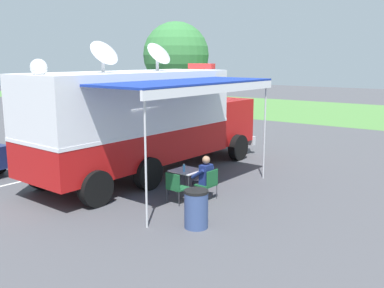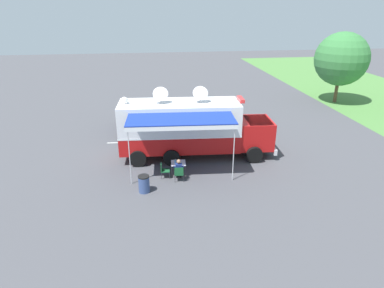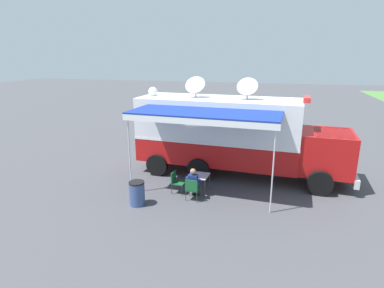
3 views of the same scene
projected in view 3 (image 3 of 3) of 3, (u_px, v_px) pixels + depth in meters
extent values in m
plane|color=#47474C|center=(217.00, 172.00, 15.10)|extent=(100.00, 100.00, 0.00)
cube|color=silver|center=(184.00, 152.00, 18.20)|extent=(0.43, 4.80, 0.01)
cube|color=#B71414|center=(218.00, 149.00, 14.79)|extent=(2.95, 7.34, 1.10)
cube|color=white|center=(218.00, 119.00, 14.40)|extent=(2.95, 7.34, 1.70)
cube|color=white|center=(218.00, 137.00, 14.64)|extent=(2.98, 7.37, 0.10)
cube|color=#B71414|center=(326.00, 152.00, 13.32)|extent=(2.43, 2.24, 1.70)
cube|color=#28333D|center=(332.00, 141.00, 13.12)|extent=(2.24, 1.60, 0.70)
cube|color=silver|center=(352.00, 175.00, 13.23)|extent=(2.38, 0.35, 0.36)
cylinder|color=black|center=(317.00, 163.00, 14.78)|extent=(0.36, 1.02, 1.00)
cylinder|color=black|center=(320.00, 183.00, 12.49)|extent=(0.36, 1.02, 1.00)
cylinder|color=black|center=(213.00, 153.00, 16.27)|extent=(0.36, 1.02, 1.00)
cylinder|color=black|center=(199.00, 169.00, 13.98)|extent=(0.36, 1.02, 1.00)
cylinder|color=black|center=(177.00, 150.00, 16.86)|extent=(0.36, 1.02, 1.00)
cylinder|color=black|center=(157.00, 165.00, 14.57)|extent=(0.36, 1.02, 1.00)
cube|color=white|center=(219.00, 99.00, 14.16)|extent=(2.95, 7.34, 0.10)
cube|color=red|center=(307.00, 99.00, 13.01)|extent=(1.12, 0.35, 0.20)
cylinder|color=silver|center=(196.00, 92.00, 14.41)|extent=(0.10, 0.10, 0.45)
cone|color=silver|center=(195.00, 83.00, 14.16)|extent=(0.77, 0.94, 0.81)
cylinder|color=silver|center=(247.00, 94.00, 13.71)|extent=(0.10, 0.10, 0.45)
cone|color=silver|center=(247.00, 85.00, 13.46)|extent=(0.77, 0.94, 0.81)
sphere|color=white|center=(153.00, 92.00, 15.05)|extent=(0.44, 0.44, 0.44)
cube|color=#193399|center=(204.00, 113.00, 12.06)|extent=(2.56, 5.89, 0.06)
cube|color=white|center=(196.00, 122.00, 11.13)|extent=(0.45, 5.75, 0.24)
cylinder|color=silver|center=(273.00, 169.00, 10.78)|extent=(0.05, 0.05, 3.25)
cylinder|color=silver|center=(130.00, 154.00, 12.40)|extent=(0.05, 0.05, 3.25)
cube|color=silver|center=(198.00, 175.00, 12.70)|extent=(0.85, 0.85, 0.03)
cylinder|color=#333338|center=(210.00, 182.00, 13.03)|extent=(0.03, 0.03, 0.70)
cylinder|color=#333338|center=(205.00, 189.00, 12.35)|extent=(0.03, 0.03, 0.70)
cylinder|color=#333338|center=(192.00, 179.00, 13.25)|extent=(0.03, 0.03, 0.70)
cylinder|color=#333338|center=(187.00, 186.00, 12.57)|extent=(0.03, 0.03, 0.70)
cylinder|color=#4C99D8|center=(194.00, 173.00, 12.69)|extent=(0.07, 0.07, 0.20)
cylinder|color=white|center=(194.00, 170.00, 12.65)|extent=(0.04, 0.04, 0.02)
cube|color=#19562D|center=(193.00, 189.00, 12.14)|extent=(0.51, 0.51, 0.04)
cube|color=#19562D|center=(191.00, 186.00, 11.88)|extent=(0.07, 0.48, 0.44)
cylinder|color=#333338|center=(189.00, 191.00, 12.47)|extent=(0.02, 0.02, 0.42)
cylinder|color=#333338|center=(200.00, 193.00, 12.33)|extent=(0.02, 0.02, 0.42)
cylinder|color=#333338|center=(186.00, 196.00, 12.06)|extent=(0.02, 0.02, 0.42)
cylinder|color=#333338|center=(197.00, 197.00, 11.93)|extent=(0.02, 0.02, 0.42)
cube|color=#19562D|center=(179.00, 183.00, 12.73)|extent=(0.51, 0.51, 0.04)
cube|color=#19562D|center=(173.00, 177.00, 12.73)|extent=(0.48, 0.07, 0.44)
cylinder|color=#333338|center=(186.00, 186.00, 12.92)|extent=(0.02, 0.02, 0.42)
cylinder|color=#333338|center=(182.00, 190.00, 12.52)|extent=(0.02, 0.02, 0.42)
cylinder|color=#333338|center=(176.00, 185.00, 13.05)|extent=(0.02, 0.02, 0.42)
cylinder|color=#333338|center=(172.00, 189.00, 12.65)|extent=(0.02, 0.02, 0.42)
cube|color=navy|center=(193.00, 182.00, 12.06)|extent=(0.26, 0.37, 0.56)
sphere|color=#A37556|center=(193.00, 171.00, 11.95)|extent=(0.22, 0.22, 0.22)
cylinder|color=navy|center=(188.00, 179.00, 12.23)|extent=(0.43, 0.12, 0.34)
cylinder|color=navy|center=(200.00, 180.00, 12.09)|extent=(0.43, 0.12, 0.34)
cylinder|color=black|center=(192.00, 186.00, 12.33)|extent=(0.39, 0.15, 0.13)
cylinder|color=black|center=(193.00, 190.00, 12.56)|extent=(0.11, 0.11, 0.42)
cube|color=black|center=(194.00, 194.00, 12.66)|extent=(0.25, 0.12, 0.07)
cylinder|color=black|center=(197.00, 187.00, 12.27)|extent=(0.39, 0.15, 0.13)
cylinder|color=black|center=(198.00, 191.00, 12.50)|extent=(0.11, 0.11, 0.42)
cube|color=black|center=(199.00, 194.00, 12.60)|extent=(0.25, 0.12, 0.07)
cylinder|color=#384C7F|center=(137.00, 194.00, 11.69)|extent=(0.56, 0.56, 0.85)
cylinder|color=black|center=(137.00, 183.00, 11.57)|extent=(0.57, 0.57, 0.06)
cube|color=#2D2D33|center=(247.00, 134.00, 19.28)|extent=(4.44, 2.48, 0.76)
cube|color=#28333D|center=(249.00, 122.00, 19.21)|extent=(2.34, 1.93, 0.68)
cylinder|color=black|center=(257.00, 148.00, 17.88)|extent=(0.67, 0.32, 0.64)
cylinder|color=black|center=(226.00, 144.00, 18.59)|extent=(0.67, 0.32, 0.64)
cylinder|color=black|center=(266.00, 137.00, 20.17)|extent=(0.67, 0.32, 0.64)
cylinder|color=black|center=(239.00, 134.00, 20.88)|extent=(0.67, 0.32, 0.64)
cube|color=navy|center=(185.00, 128.00, 20.80)|extent=(4.24, 1.89, 0.76)
cube|color=#28333D|center=(184.00, 118.00, 20.47)|extent=(2.13, 1.64, 0.68)
cylinder|color=black|center=(177.00, 129.00, 22.32)|extent=(0.64, 0.23, 0.64)
cylinder|color=black|center=(202.00, 130.00, 21.93)|extent=(0.64, 0.23, 0.64)
cylinder|color=black|center=(166.00, 138.00, 19.88)|extent=(0.64, 0.23, 0.64)
cylinder|color=black|center=(194.00, 140.00, 19.49)|extent=(0.64, 0.23, 0.64)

